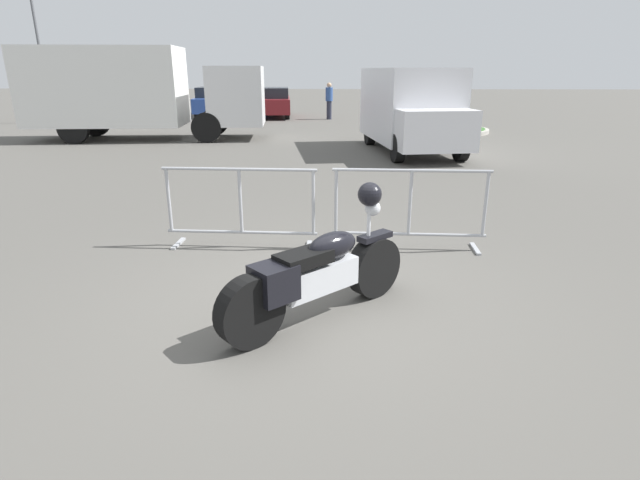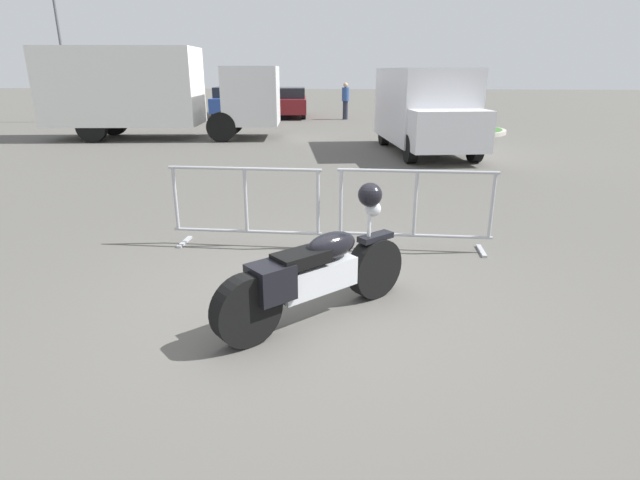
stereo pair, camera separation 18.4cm
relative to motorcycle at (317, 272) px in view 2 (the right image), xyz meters
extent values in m
plane|color=#54514C|center=(-0.10, 0.35, -0.47)|extent=(120.00, 120.00, 0.00)
cylinder|color=black|center=(0.56, 0.53, -0.15)|extent=(0.58, 0.56, 0.63)
cylinder|color=black|center=(-0.56, -0.53, -0.15)|extent=(0.58, 0.56, 0.63)
cube|color=silver|center=(0.00, 0.00, -0.05)|extent=(0.77, 0.74, 0.28)
ellipsoid|color=black|center=(0.13, 0.12, 0.22)|extent=(0.58, 0.57, 0.26)
cube|color=black|center=(-0.13, -0.12, 0.19)|extent=(0.56, 0.56, 0.12)
cube|color=black|center=(-0.37, -0.35, 0.05)|extent=(0.48, 0.47, 0.32)
cube|color=black|center=(0.56, 0.53, 0.19)|extent=(0.38, 0.37, 0.06)
cylinder|color=silver|center=(0.48, 0.46, 0.32)|extent=(0.06, 0.06, 0.45)
sphere|color=silver|center=(0.52, 0.49, 0.49)|extent=(0.16, 0.16, 0.16)
sphere|color=black|center=(0.48, 0.46, 0.64)|extent=(0.24, 0.24, 0.24)
cylinder|color=#9EA0A5|center=(-1.11, 2.00, 0.58)|extent=(2.02, 0.10, 0.04)
cylinder|color=#9EA0A5|center=(-1.11, 2.00, -0.27)|extent=(2.02, 0.10, 0.04)
cylinder|color=#9EA0A5|center=(-2.07, 2.03, 0.16)|extent=(0.05, 0.05, 0.85)
cylinder|color=#9EA0A5|center=(-1.11, 2.00, 0.16)|extent=(0.05, 0.05, 0.85)
cylinder|color=#9EA0A5|center=(-0.15, 1.97, 0.16)|extent=(0.05, 0.05, 0.85)
cube|color=#9EA0A5|center=(-2.00, 2.03, -0.45)|extent=(0.07, 0.44, 0.03)
cube|color=#9EA0A5|center=(-0.22, 1.97, -0.45)|extent=(0.07, 0.44, 0.03)
cylinder|color=#9EA0A5|center=(1.11, 2.00, 0.58)|extent=(2.02, 0.10, 0.04)
cylinder|color=#9EA0A5|center=(1.11, 2.00, -0.27)|extent=(2.02, 0.10, 0.04)
cylinder|color=#9EA0A5|center=(0.15, 2.03, 0.16)|extent=(0.05, 0.05, 0.85)
cylinder|color=#9EA0A5|center=(1.11, 2.00, 0.16)|extent=(0.05, 0.05, 0.85)
cylinder|color=#9EA0A5|center=(2.07, 1.97, 0.16)|extent=(0.05, 0.05, 0.85)
cube|color=#9EA0A5|center=(0.22, 2.03, -0.45)|extent=(0.07, 0.44, 0.03)
cube|color=#9EA0A5|center=(2.00, 1.97, -0.45)|extent=(0.07, 0.44, 0.03)
cube|color=white|center=(-7.60, 12.68, 1.26)|extent=(5.21, 2.79, 2.50)
cube|color=silver|center=(-3.32, 13.12, 0.96)|extent=(2.01, 2.36, 1.90)
cylinder|color=black|center=(-4.35, 13.99, 0.01)|extent=(0.98, 0.38, 0.96)
cylinder|color=black|center=(-4.15, 12.06, 0.01)|extent=(0.98, 0.38, 0.96)
cylinder|color=black|center=(-8.54, 13.56, 0.01)|extent=(0.98, 0.38, 0.96)
cylinder|color=black|center=(-8.35, 11.64, 0.01)|extent=(0.98, 0.38, 0.96)
cube|color=silver|center=(2.17, 10.74, 0.84)|extent=(2.63, 4.37, 2.00)
cube|color=silver|center=(2.57, 8.27, 0.37)|extent=(2.02, 1.19, 1.00)
cylinder|color=black|center=(3.33, 8.80, -0.11)|extent=(0.35, 0.75, 0.72)
cylinder|color=black|center=(1.67, 8.53, -0.11)|extent=(0.35, 0.75, 0.72)
cylinder|color=black|center=(2.80, 12.06, -0.11)|extent=(0.35, 0.75, 0.72)
cylinder|color=black|center=(1.15, 11.79, -0.11)|extent=(0.35, 0.75, 0.72)
cube|color=tan|center=(-12.24, 22.19, 0.17)|extent=(2.31, 4.68, 0.73)
cube|color=#1E232B|center=(-12.22, 22.03, 0.80)|extent=(1.93, 2.48, 0.52)
cylinder|color=black|center=(-13.16, 23.54, -0.13)|extent=(0.30, 0.69, 0.67)
cylinder|color=black|center=(-11.63, 23.71, -0.13)|extent=(0.30, 0.69, 0.67)
cylinder|color=black|center=(-12.85, 20.67, -0.13)|extent=(0.30, 0.69, 0.67)
cylinder|color=black|center=(-11.32, 20.84, -0.13)|extent=(0.30, 0.69, 0.67)
cube|color=#B7BABF|center=(-9.22, 21.83, 0.11)|extent=(2.09, 4.24, 0.66)
cube|color=#1E232B|center=(-9.21, 21.69, 0.68)|extent=(1.75, 2.24, 0.47)
cylinder|color=black|center=(-10.06, 23.06, -0.16)|extent=(0.27, 0.63, 0.61)
cylinder|color=black|center=(-8.67, 23.21, -0.16)|extent=(0.27, 0.63, 0.61)
cylinder|color=black|center=(-9.77, 20.46, -0.16)|extent=(0.27, 0.63, 0.61)
cylinder|color=black|center=(-8.39, 20.61, -0.16)|extent=(0.27, 0.63, 0.61)
cube|color=#284799|center=(-6.21, 21.90, 0.13)|extent=(2.17, 4.40, 0.69)
cube|color=#1E232B|center=(-6.19, 21.75, 0.72)|extent=(1.81, 2.33, 0.49)
cylinder|color=black|center=(-7.08, 23.17, -0.15)|extent=(0.28, 0.65, 0.63)
cylinder|color=black|center=(-5.64, 23.32, -0.15)|extent=(0.28, 0.65, 0.63)
cylinder|color=black|center=(-6.78, 20.47, -0.15)|extent=(0.28, 0.65, 0.63)
cylinder|color=black|center=(-5.34, 20.63, -0.15)|extent=(0.28, 0.65, 0.63)
cube|color=maroon|center=(-3.19, 21.44, 0.13)|extent=(2.16, 4.37, 0.68)
cube|color=#1E232B|center=(-3.18, 21.29, 0.72)|extent=(1.80, 2.31, 0.49)
cylinder|color=black|center=(-4.05, 22.70, -0.15)|extent=(0.28, 0.65, 0.63)
cylinder|color=black|center=(-2.62, 22.86, -0.15)|extent=(0.28, 0.65, 0.63)
cylinder|color=black|center=(-3.76, 20.02, -0.15)|extent=(0.28, 0.65, 0.63)
cylinder|color=black|center=(-2.33, 20.18, -0.15)|extent=(0.28, 0.65, 0.63)
cylinder|color=#262838|center=(-0.33, 20.31, -0.04)|extent=(0.25, 0.25, 0.85)
cylinder|color=#2D4C8C|center=(-0.33, 20.31, 0.69)|extent=(0.36, 0.36, 0.62)
sphere|color=tan|center=(-0.33, 20.31, 1.11)|extent=(0.22, 0.22, 0.22)
cylinder|color=#ADA89E|center=(4.04, 15.37, -0.40)|extent=(3.63, 3.63, 0.14)
cylinder|color=#38662D|center=(4.04, 15.37, -0.32)|extent=(3.34, 3.34, 0.02)
sphere|color=#286023|center=(4.18, 15.63, 0.03)|extent=(0.84, 0.84, 0.84)
sphere|color=#3D7A38|center=(4.14, 15.27, 0.13)|extent=(1.07, 1.07, 1.07)
cylinder|color=#595B60|center=(-12.75, 18.12, 2.28)|extent=(0.12, 0.12, 5.50)
camera|label=1|loc=(0.18, -4.31, 1.79)|focal=28.00mm
camera|label=2|loc=(0.36, -4.29, 1.79)|focal=28.00mm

